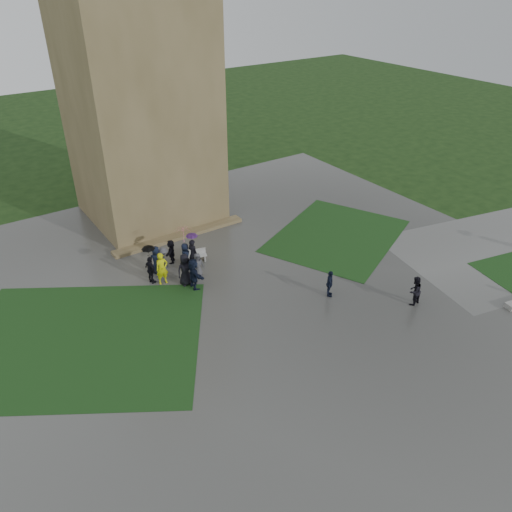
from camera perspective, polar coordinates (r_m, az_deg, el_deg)
ground at (r=25.02m, az=2.46°, el=-7.44°), size 120.00×120.00×0.00m
plaza at (r=26.31m, az=-0.14°, el=-5.21°), size 34.00×34.00×0.02m
lawn_inset_left at (r=25.20m, az=-19.27°, el=-9.07°), size 14.10×13.46×0.01m
lawn_inset_right at (r=32.90m, az=9.22°, el=2.30°), size 11.12×10.15×0.01m
tower at (r=33.54m, az=-13.46°, el=18.81°), size 8.00×8.00×18.00m
tower_plinth at (r=32.65m, az=-8.65°, el=2.33°), size 9.00×0.80×0.22m
bench at (r=29.73m, az=-6.93°, el=0.05°), size 1.36×0.74×0.75m
visitor_cluster at (r=28.13m, az=-8.98°, el=-0.45°), size 3.34×4.73×2.62m
pedestrian_mid at (r=26.59m, az=8.41°, el=-3.15°), size 0.97×0.99×1.51m
pedestrian_near at (r=26.93m, az=17.67°, el=-3.80°), size 0.83×0.53×1.62m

